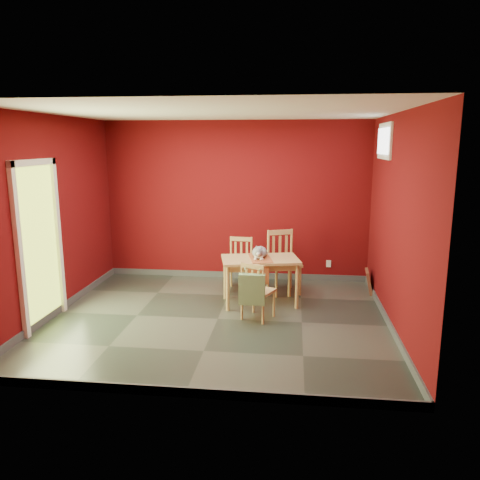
# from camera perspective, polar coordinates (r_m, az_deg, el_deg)

# --- Properties ---
(ground) EXTENTS (4.50, 4.50, 0.00)m
(ground) POSITION_cam_1_polar(r_m,az_deg,el_deg) (6.40, -2.73, -9.58)
(ground) COLOR #2D342D
(ground) RESTS_ON ground
(room_shell) EXTENTS (4.50, 4.50, 4.50)m
(room_shell) POSITION_cam_1_polar(r_m,az_deg,el_deg) (6.38, -2.73, -9.16)
(room_shell) COLOR #53080A
(room_shell) RESTS_ON ground
(doorway) EXTENTS (0.06, 1.01, 2.13)m
(doorway) POSITION_cam_1_polar(r_m,az_deg,el_deg) (6.46, -23.34, 0.07)
(doorway) COLOR #B7D838
(doorway) RESTS_ON ground
(window) EXTENTS (0.05, 0.90, 0.50)m
(window) POSITION_cam_1_polar(r_m,az_deg,el_deg) (6.99, 17.20, 11.45)
(window) COLOR white
(window) RESTS_ON room_shell
(outlet_plate) EXTENTS (0.08, 0.02, 0.12)m
(outlet_plate) POSITION_cam_1_polar(r_m,az_deg,el_deg) (8.15, 10.75, -2.85)
(outlet_plate) COLOR silver
(outlet_plate) RESTS_ON room_shell
(dining_table) EXTENTS (1.21, 0.85, 0.69)m
(dining_table) POSITION_cam_1_polar(r_m,az_deg,el_deg) (6.81, 2.47, -2.94)
(dining_table) COLOR tan
(dining_table) RESTS_ON ground
(table_runner) EXTENTS (0.41, 0.67, 0.31)m
(table_runner) POSITION_cam_1_polar(r_m,az_deg,el_deg) (6.70, 2.41, -2.84)
(table_runner) COLOR #984A27
(table_runner) RESTS_ON dining_table
(chair_far_left) EXTENTS (0.42, 0.42, 0.84)m
(chair_far_left) POSITION_cam_1_polar(r_m,az_deg,el_deg) (7.49, -0.04, -2.89)
(chair_far_left) COLOR tan
(chair_far_left) RESTS_ON ground
(chair_far_right) EXTENTS (0.59, 0.59, 0.98)m
(chair_far_right) POSITION_cam_1_polar(r_m,az_deg,el_deg) (7.40, 5.26, -2.58)
(chair_far_right) COLOR tan
(chair_far_right) RESTS_ON ground
(chair_near) EXTENTS (0.49, 0.49, 0.80)m
(chair_near) POSITION_cam_1_polar(r_m,az_deg,el_deg) (6.26, 2.07, -6.11)
(chair_near) COLOR tan
(chair_near) RESTS_ON ground
(tote_bag) EXTENTS (0.34, 0.20, 0.47)m
(tote_bag) POSITION_cam_1_polar(r_m,az_deg,el_deg) (6.06, 1.46, -6.02)
(tote_bag) COLOR #658957
(tote_bag) RESTS_ON chair_near
(cat) EXTENTS (0.29, 0.47, 0.22)m
(cat) POSITION_cam_1_polar(r_m,az_deg,el_deg) (6.80, 2.40, -1.23)
(cat) COLOR slate
(cat) RESTS_ON table_runner
(picture_frame) EXTENTS (0.15, 0.37, 0.36)m
(picture_frame) POSITION_cam_1_polar(r_m,az_deg,el_deg) (7.68, 15.42, -4.88)
(picture_frame) COLOR brown
(picture_frame) RESTS_ON ground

